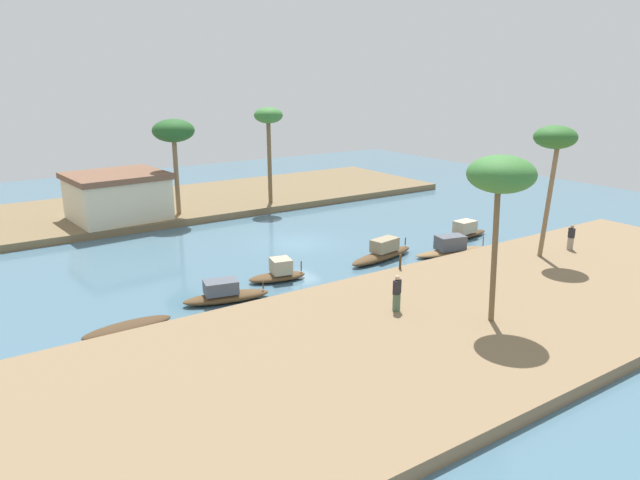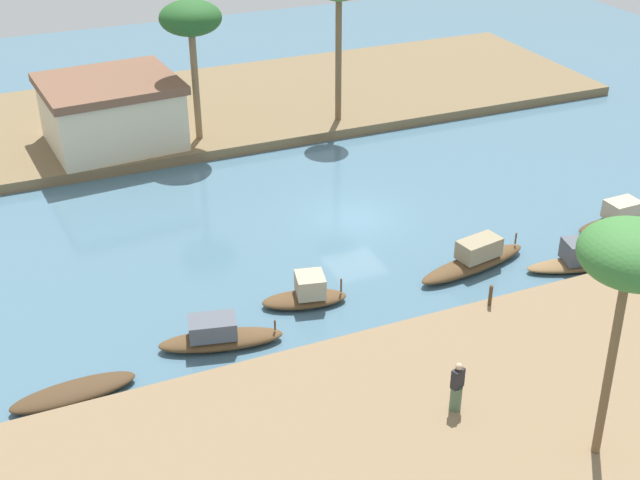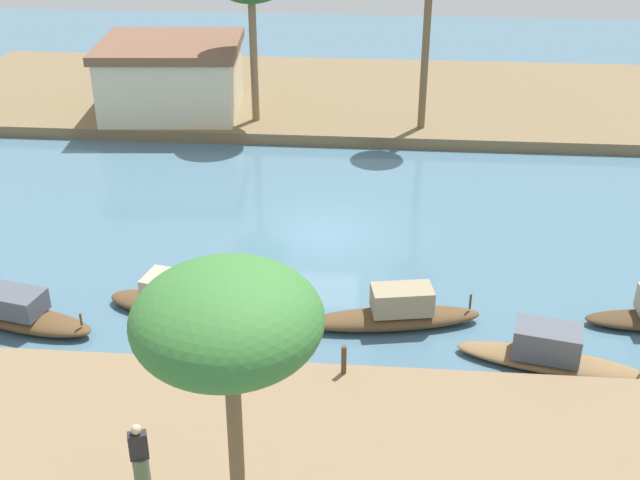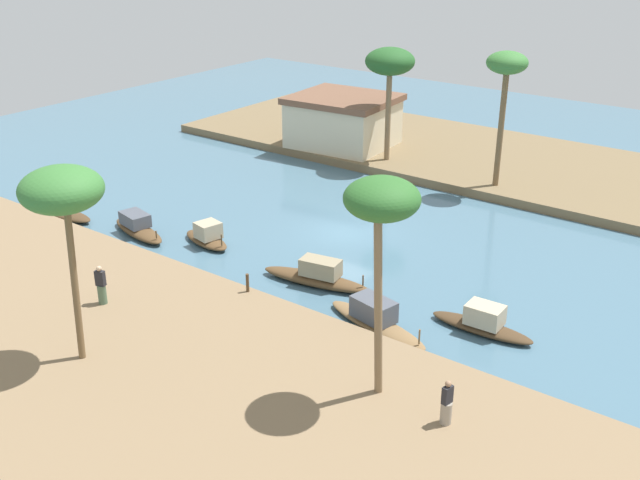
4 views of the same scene
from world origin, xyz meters
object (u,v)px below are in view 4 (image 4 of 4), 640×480
sampan_upstream_small (375,318)px  sampan_foreground (207,237)px  sampan_with_tall_canopy (483,323)px  palm_tree_left_far (382,206)px  sampan_with_red_awning (137,227)px  palm_tree_right_tall (390,64)px  palm_tree_right_short (507,70)px  person_by_mooring (447,406)px  palm_tree_left_near (62,192)px  person_on_near_bank (101,287)px  mooring_post (247,283)px  sampan_midstream (64,214)px  sampan_open_hull (317,276)px  riverside_building (343,120)px

sampan_upstream_small → sampan_foreground: (-11.55, 2.00, -0.02)m
sampan_with_tall_canopy → palm_tree_left_far: palm_tree_left_far is taller
sampan_with_tall_canopy → sampan_with_red_awning: bearing=-177.2°
sampan_with_red_awning → sampan_foreground: sampan_foreground is taller
sampan_with_red_awning → palm_tree_left_far: bearing=-3.6°
sampan_upstream_small → palm_tree_left_far: palm_tree_left_far is taller
sampan_foreground → palm_tree_right_tall: size_ratio=0.47×
sampan_with_tall_canopy → palm_tree_right_short: bearing=111.4°
person_by_mooring → sampan_upstream_small: bearing=-118.8°
sampan_with_red_awning → palm_tree_left_near: bearing=-36.8°
person_on_near_bank → person_by_mooring: bearing=-13.2°
sampan_with_tall_canopy → person_by_mooring: (1.99, -6.90, 0.75)m
person_by_mooring → palm_tree_left_near: size_ratio=0.22×
palm_tree_left_near → palm_tree_left_far: size_ratio=0.94×
sampan_foreground → palm_tree_left_near: bearing=-55.2°
mooring_post → palm_tree_left_far: palm_tree_left_far is taller
sampan_midstream → sampan_with_tall_canopy: 24.36m
sampan_with_red_awning → palm_tree_left_far: size_ratio=0.58×
sampan_open_hull → sampan_with_tall_canopy: (7.94, 0.62, -0.01)m
palm_tree_right_tall → palm_tree_right_short: (8.00, -0.38, 0.60)m
sampan_midstream → person_by_mooring: bearing=-13.2°
sampan_foreground → sampan_midstream: bearing=-154.4°
sampan_foreground → mooring_post: 6.86m
sampan_midstream → person_by_mooring: size_ratio=2.57×
mooring_post → riverside_building: (-9.72, 20.93, 1.34)m
sampan_upstream_small → palm_tree_right_tall: size_ratio=0.74×
sampan_midstream → sampan_with_tall_canopy: (24.24, 2.43, 0.23)m
sampan_midstream → person_on_near_bank: size_ratio=2.38×
sampan_midstream → sampan_open_hull: size_ratio=0.76×
sampan_with_red_awning → sampan_upstream_small: sampan_upstream_small is taller
palm_tree_right_short → riverside_building: 13.41m
sampan_foreground → palm_tree_left_near: (4.52, -11.02, 6.57)m
palm_tree_right_short → person_on_near_bank: bearing=-105.8°
riverside_building → mooring_post: bearing=-69.7°
palm_tree_right_short → sampan_foreground: bearing=-117.9°
sampan_foreground → palm_tree_right_tall: 17.61m
mooring_post → palm_tree_right_short: size_ratio=0.11×
sampan_upstream_small → person_on_near_bank: person_on_near_bank is taller
sampan_with_red_awning → palm_tree_left_near: size_ratio=0.62×
sampan_open_hull → sampan_with_tall_canopy: 7.96m
palm_tree_left_near → riverside_building: (-8.34, 28.47, -4.71)m
sampan_with_red_awning → person_by_mooring: size_ratio=2.83×
riverside_building → palm_tree_left_near: bearing=-78.3°
sampan_foreground → sampan_open_hull: (7.28, -0.30, 0.01)m
palm_tree_left_far → palm_tree_right_tall: size_ratio=1.06×
sampan_upstream_small → sampan_with_tall_canopy: bearing=44.8°
palm_tree_left_near → palm_tree_right_short: (3.96, 27.02, 0.44)m
sampan_upstream_small → person_by_mooring: size_ratio=3.37×
sampan_upstream_small → palm_tree_right_short: 19.56m
palm_tree_left_near → sampan_with_tall_canopy: bearing=46.7°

